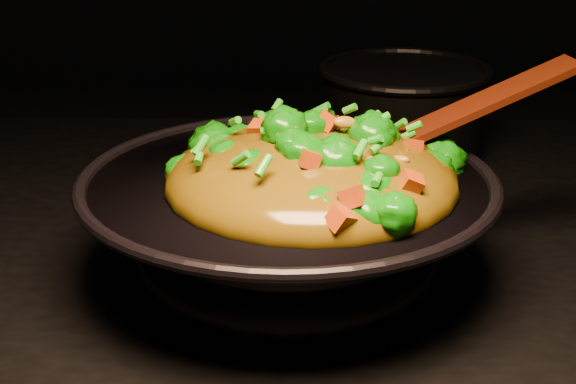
# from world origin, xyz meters

# --- Properties ---
(wok) EXTENTS (0.50, 0.50, 0.11)m
(wok) POSITION_xyz_m (-0.06, -0.09, 0.95)
(wok) COLOR black
(wok) RESTS_ON stovetop
(stir_fry) EXTENTS (0.28, 0.28, 0.09)m
(stir_fry) POSITION_xyz_m (-0.04, -0.10, 1.05)
(stir_fry) COLOR #117308
(stir_fry) RESTS_ON wok
(spatula) EXTENTS (0.26, 0.09, 0.11)m
(spatula) POSITION_xyz_m (0.09, -0.04, 1.05)
(spatula) COLOR #351906
(spatula) RESTS_ON wok
(back_pot) EXTENTS (0.23, 0.23, 0.12)m
(back_pot) POSITION_xyz_m (0.09, 0.29, 0.96)
(back_pot) COLOR black
(back_pot) RESTS_ON stovetop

